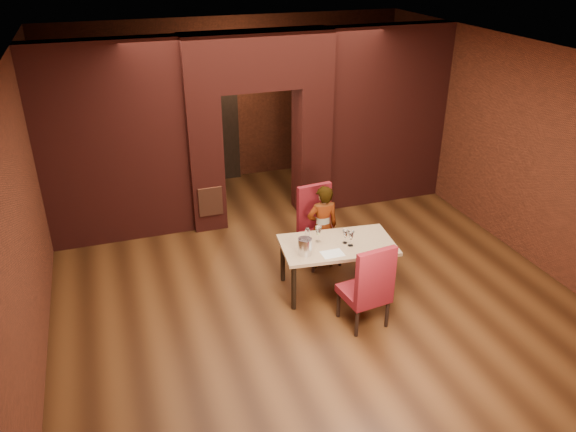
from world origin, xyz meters
name	(u,v)px	position (x,y,z in m)	size (l,w,h in m)	color
floor	(299,272)	(0.00, 0.00, 0.00)	(8.00, 8.00, 0.00)	#4E2B13
ceiling	(301,54)	(0.00, 0.00, 3.20)	(7.00, 8.00, 0.04)	silver
wall_back	(231,101)	(0.00, 4.00, 1.60)	(7.00, 0.04, 3.20)	maroon
wall_front	(476,358)	(0.00, -4.00, 1.60)	(7.00, 0.04, 3.20)	maroon
wall_left	(24,208)	(-3.50, 0.00, 1.60)	(0.04, 8.00, 3.20)	maroon
wall_right	(511,145)	(3.50, 0.00, 1.60)	(0.04, 8.00, 3.20)	maroon
pillar_left	(205,162)	(-0.95, 2.00, 1.15)	(0.55, 0.55, 2.30)	maroon
pillar_right	(311,149)	(0.95, 2.00, 1.15)	(0.55, 0.55, 2.30)	maroon
lintel	(257,60)	(0.00, 2.00, 2.75)	(2.45, 0.55, 0.90)	maroon
wing_wall_left	(113,145)	(-2.36, 2.00, 1.60)	(2.27, 0.35, 3.20)	maroon
wing_wall_right	(385,117)	(2.36, 2.00, 1.60)	(2.27, 0.35, 3.20)	maroon
vent_panel	(211,202)	(-0.95, 1.71, 0.55)	(0.40, 0.03, 0.50)	#98492C
rear_door	(213,130)	(-0.40, 3.94, 1.05)	(0.90, 0.08, 2.10)	black
rear_door_frame	(214,131)	(-0.40, 3.90, 1.05)	(1.02, 0.04, 2.22)	black
dining_table	(337,266)	(0.36, -0.57, 0.36)	(1.55, 0.87, 0.73)	tan
chair_far	(321,227)	(0.41, 0.18, 0.60)	(0.55, 0.55, 1.20)	maroon
chair_near	(364,283)	(0.37, -1.41, 0.59)	(0.54, 0.54, 1.18)	maroon
person_seated	(322,227)	(0.39, 0.05, 0.66)	(0.48, 0.32, 1.32)	silver
wine_glass_a	(318,234)	(0.12, -0.44, 0.84)	(0.09, 0.09, 0.23)	white
wine_glass_b	(345,236)	(0.46, -0.59, 0.83)	(0.08, 0.08, 0.20)	white
wine_glass_c	(351,239)	(0.50, -0.69, 0.84)	(0.09, 0.09, 0.22)	silver
tasting_sheet	(332,254)	(0.18, -0.81, 0.73)	(0.29, 0.21, 0.00)	white
wine_bucket	(305,246)	(-0.17, -0.70, 0.84)	(0.19, 0.19, 0.23)	silver
water_bottle	(307,237)	(-0.06, -0.49, 0.86)	(0.06, 0.06, 0.27)	white
potted_plant	(356,237)	(1.12, 0.40, 0.19)	(0.35, 0.30, 0.39)	#20611B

